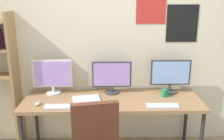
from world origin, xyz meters
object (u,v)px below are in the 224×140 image
(keyboard_left, at_px, (62,107))
(mouse_left_side, at_px, (38,103))
(monitor_right, at_px, (170,75))
(laptop_closed, at_px, (86,99))
(keyboard_right, at_px, (163,106))
(monitor_center, at_px, (112,76))
(desk, at_px, (112,103))
(mouse_right_side, at_px, (97,106))
(coffee_mug, at_px, (164,93))
(monitor_left, at_px, (52,76))

(keyboard_left, distance_m, mouse_left_side, 0.30)
(monitor_right, height_order, laptop_closed, monitor_right)
(keyboard_right, bearing_deg, keyboard_left, 180.00)
(monitor_center, height_order, monitor_right, monitor_right)
(desk, bearing_deg, mouse_right_side, -126.94)
(mouse_right_side, bearing_deg, coffee_mug, 20.72)
(coffee_mug, bearing_deg, mouse_right_side, -159.28)
(desk, xyz_separation_m, keyboard_left, (-0.56, -0.23, 0.06))
(laptop_closed, relative_size, coffee_mug, 3.02)
(keyboard_left, height_order, mouse_right_side, mouse_right_side)
(monitor_center, bearing_deg, keyboard_right, -38.30)
(mouse_left_side, height_order, laptop_closed, mouse_left_side)
(keyboard_left, bearing_deg, desk, 22.33)
(desk, bearing_deg, keyboard_left, -157.67)
(mouse_left_side, relative_size, laptop_closed, 0.30)
(monitor_right, bearing_deg, mouse_left_side, -167.31)
(keyboard_right, relative_size, laptop_closed, 1.12)
(keyboard_left, bearing_deg, laptop_closed, 39.51)
(monitor_right, xyz_separation_m, mouse_right_side, (-0.92, -0.45, -0.22))
(keyboard_right, xyz_separation_m, laptop_closed, (-0.87, 0.21, 0.00))
(monitor_right, distance_m, keyboard_left, 1.39)
(monitor_center, height_order, keyboard_left, monitor_center)
(monitor_left, xyz_separation_m, keyboard_left, (0.18, -0.44, -0.23))
(monitor_left, xyz_separation_m, keyboard_right, (1.30, -0.44, -0.23))
(monitor_center, distance_m, laptop_closed, 0.44)
(monitor_right, distance_m, laptop_closed, 1.10)
(monitor_center, relative_size, keyboard_right, 1.37)
(laptop_closed, height_order, coffee_mug, coffee_mug)
(monitor_center, bearing_deg, laptop_closed, -142.72)
(keyboard_right, bearing_deg, laptop_closed, 166.49)
(monitor_left, height_order, mouse_right_side, monitor_left)
(monitor_center, xyz_separation_m, laptop_closed, (-0.31, -0.23, -0.21))
(keyboard_left, relative_size, laptop_closed, 1.21)
(monitor_left, bearing_deg, laptop_closed, -28.44)
(desk, relative_size, keyboard_right, 5.90)
(monitor_right, relative_size, laptop_closed, 1.57)
(monitor_right, xyz_separation_m, mouse_left_side, (-1.59, -0.36, -0.22))
(monitor_center, xyz_separation_m, mouse_left_side, (-0.85, -0.36, -0.21))
(monitor_left, relative_size, monitor_right, 0.97)
(mouse_right_side, distance_m, coffee_mug, 0.87)
(desk, distance_m, laptop_closed, 0.31)
(keyboard_right, height_order, mouse_left_side, mouse_left_side)
(desk, height_order, keyboard_left, keyboard_left)
(monitor_center, relative_size, monitor_right, 0.98)
(keyboard_left, height_order, keyboard_right, same)
(coffee_mug, bearing_deg, desk, -173.35)
(desk, bearing_deg, monitor_center, 90.00)
(monitor_left, distance_m, monitor_center, 0.74)
(monitor_right, relative_size, mouse_right_side, 5.23)
(monitor_left, relative_size, laptop_closed, 1.52)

